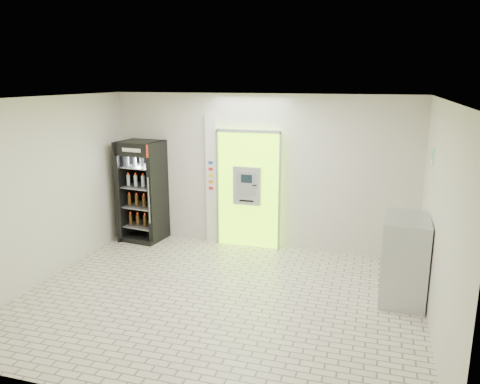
% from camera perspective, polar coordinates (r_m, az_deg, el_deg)
% --- Properties ---
extents(ground, '(6.00, 6.00, 0.00)m').
position_cam_1_polar(ground, '(7.33, -2.64, -12.85)').
color(ground, beige).
rests_on(ground, ground).
extents(room_shell, '(6.00, 6.00, 6.00)m').
position_cam_1_polar(room_shell, '(6.71, -2.81, 1.36)').
color(room_shell, beige).
rests_on(room_shell, ground).
extents(atm_assembly, '(1.30, 0.24, 2.33)m').
position_cam_1_polar(atm_assembly, '(9.17, 1.06, 0.43)').
color(atm_assembly, '#98FE0C').
rests_on(atm_assembly, ground).
extents(pillar, '(0.22, 0.11, 2.60)m').
position_cam_1_polar(pillar, '(9.40, -3.46, 1.55)').
color(pillar, silver).
rests_on(pillar, ground).
extents(beverage_cooler, '(0.85, 0.80, 2.06)m').
position_cam_1_polar(beverage_cooler, '(9.78, -11.76, -0.12)').
color(beverage_cooler, black).
rests_on(beverage_cooler, ground).
extents(steel_cabinet, '(0.68, 0.99, 1.29)m').
position_cam_1_polar(steel_cabinet, '(7.46, 19.36, -7.74)').
color(steel_cabinet, '#ACAEB4').
rests_on(steel_cabinet, ground).
extents(exit_sign, '(0.02, 0.22, 0.26)m').
position_cam_1_polar(exit_sign, '(7.71, 22.43, 4.07)').
color(exit_sign, white).
rests_on(exit_sign, room_shell).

